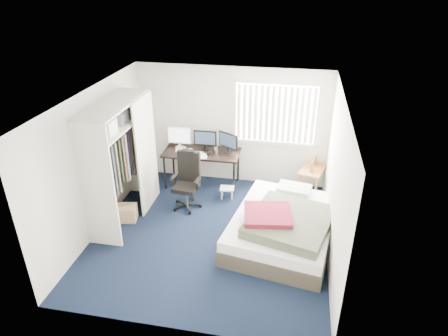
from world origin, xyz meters
The scene contains 10 objects.
ground centered at (0.00, 0.00, 0.00)m, with size 4.20×4.20×0.00m, color black.
room_shell centered at (0.00, 0.00, 1.51)m, with size 4.20×4.20×4.20m.
window_assembly centered at (0.90, 2.04, 1.60)m, with size 1.72×0.09×1.32m.
closet centered at (-1.67, 0.27, 1.35)m, with size 0.64×1.84×2.22m.
desk centered at (-0.57, 1.75, 0.81)m, with size 1.60×0.76×1.24m.
office_chair centered at (-0.65, 0.86, 0.44)m, with size 0.59×0.59×1.14m.
footstool centered at (0.06, 1.29, 0.18)m, with size 0.30×0.25×0.23m.
nightstand centered at (1.75, 1.85, 0.52)m, with size 0.64×0.94×0.77m.
bed centered at (1.26, 0.07, 0.30)m, with size 1.98×2.43×0.71m.
pine_box centered at (-1.65, 0.15, 0.15)m, with size 0.39×0.30×0.30m, color tan.
Camera 1 is at (1.31, -5.62, 4.25)m, focal length 32.00 mm.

